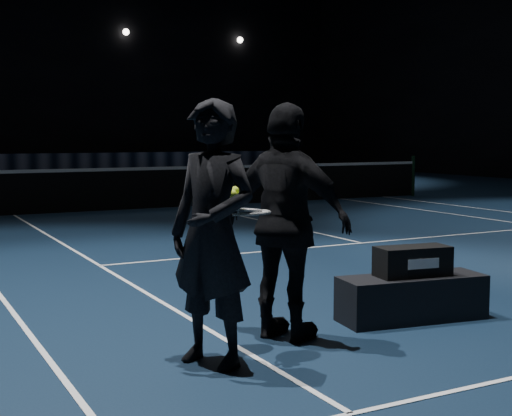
{
  "coord_description": "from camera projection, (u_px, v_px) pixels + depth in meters",
  "views": [
    {
      "loc": [
        -6.53,
        -15.25,
        1.66
      ],
      "look_at": [
        -4.02,
        -10.5,
        1.11
      ],
      "focal_mm": 50.0,
      "sensor_mm": 36.0,
      "label": 1
    }
  ],
  "objects": [
    {
      "name": "floor",
      "position": [
        198.0,
        207.0,
        16.62
      ],
      "size": [
        36.0,
        36.0,
        0.0
      ],
      "primitive_type": "plane",
      "color": "black",
      "rests_on": "ground"
    },
    {
      "name": "wall_back",
      "position": [
        39.0,
        61.0,
        31.94
      ],
      "size": [
        30.0,
        0.0,
        30.0
      ],
      "primitive_type": "plane",
      "rotation": [
        1.57,
        0.0,
        0.0
      ],
      "color": "black",
      "rests_on": "ground"
    },
    {
      "name": "court_lines",
      "position": [
        198.0,
        207.0,
        16.62
      ],
      "size": [
        10.98,
        23.78,
        0.01
      ],
      "primitive_type": null,
      "color": "white",
      "rests_on": "floor"
    },
    {
      "name": "net_post_right",
      "position": [
        413.0,
        176.0,
        19.53
      ],
      "size": [
        0.1,
        0.1,
        1.1
      ],
      "primitive_type": "cylinder",
      "color": "black",
      "rests_on": "floor"
    },
    {
      "name": "net_mesh",
      "position": [
        198.0,
        187.0,
        16.57
      ],
      "size": [
        12.8,
        0.02,
        0.86
      ],
      "primitive_type": "cube",
      "color": "black",
      "rests_on": "floor"
    },
    {
      "name": "net_tape",
      "position": [
        198.0,
        167.0,
        16.52
      ],
      "size": [
        12.8,
        0.03,
        0.07
      ],
      "primitive_type": "cube",
      "color": "white",
      "rests_on": "net_mesh"
    },
    {
      "name": "sponsor_backdrop",
      "position": [
        54.0,
        164.0,
        30.21
      ],
      "size": [
        22.0,
        0.15,
        0.9
      ],
      "primitive_type": "cube",
      "color": "black",
      "rests_on": "floor"
    },
    {
      "name": "fixtures_far",
      "position": [
        39.0,
        26.0,
        31.62
      ],
      "size": [
        20.0,
        0.3,
        0.3
      ],
      "primitive_type": null,
      "color": "white",
      "rests_on": "wall_back"
    },
    {
      "name": "player_bench",
      "position": [
        412.0,
        298.0,
        6.41
      ],
      "size": [
        1.39,
        0.64,
        0.4
      ],
      "primitive_type": "cube",
      "rotation": [
        0.0,
        0.0,
        -0.15
      ],
      "color": "black",
      "rests_on": "floor"
    },
    {
      "name": "racket_bag",
      "position": [
        413.0,
        261.0,
        6.37
      ],
      "size": [
        0.7,
        0.38,
        0.27
      ],
      "primitive_type": "cube",
      "rotation": [
        0.0,
        0.0,
        -0.15
      ],
      "color": "black",
      "rests_on": "player_bench"
    },
    {
      "name": "bag_signature",
      "position": [
        424.0,
        264.0,
        6.25
      ],
      "size": [
        0.31,
        0.05,
        0.09
      ],
      "primitive_type": "cube",
      "rotation": [
        0.0,
        0.0,
        -0.15
      ],
      "color": "white",
      "rests_on": "racket_bag"
    },
    {
      "name": "player_a",
      "position": [
        213.0,
        233.0,
        5.1
      ],
      "size": [
        0.74,
        0.83,
        1.92
      ],
      "primitive_type": "imported",
      "rotation": [
        0.0,
        0.0,
        -1.07
      ],
      "color": "black",
      "rests_on": "floor"
    },
    {
      "name": "player_b",
      "position": [
        287.0,
        222.0,
        5.73
      ],
      "size": [
        0.95,
        1.21,
        1.92
      ],
      "primitive_type": "imported",
      "rotation": [
        0.0,
        0.0,
        2.07
      ],
      "color": "black",
      "rests_on": "floor"
    },
    {
      "name": "racket_lower",
      "position": [
        254.0,
        213.0,
        5.42
      ],
      "size": [
        0.71,
        0.45,
        0.03
      ],
      "primitive_type": null,
      "rotation": [
        0.0,
        0.0,
        0.36
      ],
      "color": "black",
      "rests_on": "player_a"
    },
    {
      "name": "racket_upper",
      "position": [
        246.0,
        210.0,
        5.41
      ],
      "size": [
        0.71,
        0.48,
        0.1
      ],
      "primitive_type": null,
      "rotation": [
        0.0,
        0.1,
        0.43
      ],
      "color": "black",
      "rests_on": "player_b"
    },
    {
      "name": "tennis_balls",
      "position": [
        236.0,
        196.0,
        5.26
      ],
      "size": [
        0.12,
        0.1,
        0.12
      ],
      "primitive_type": null,
      "color": "#C5EC32",
      "rests_on": "racket_upper"
    }
  ]
}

